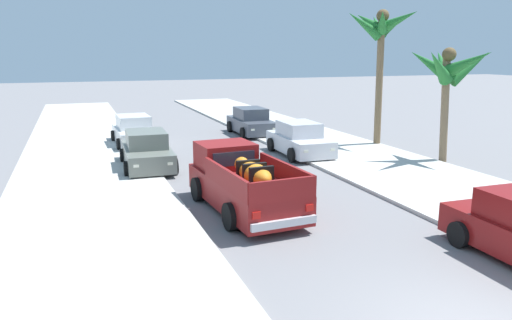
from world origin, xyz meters
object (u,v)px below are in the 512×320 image
Objects in this scene: pickup_truck at (242,183)px; palm_tree_right_mid at (381,33)px; car_right_mid at (299,140)px; palm_tree_right_fore at (449,70)px; car_right_near at (134,132)px; car_left_far at (251,122)px; car_right_far at (147,151)px.

palm_tree_right_mid is (9.75, 7.62, 4.77)m from pickup_truck.
car_right_mid is 7.04m from palm_tree_right_fore.
palm_tree_right_mid is at bearing -19.82° from car_right_near.
car_right_near is 1.00× the size of car_left_far.
palm_tree_right_fore reaches higher than car_right_far.
car_right_mid is (6.86, -5.08, 0.00)m from car_right_near.
car_right_far is at bearing 165.25° from palm_tree_right_fore.
car_right_near is 6.87m from car_left_far.
palm_tree_right_fore is at bearing -61.77° from car_left_far.
pickup_truck is 1.24× the size of car_right_mid.
car_right_near is 0.87× the size of palm_tree_right_fore.
pickup_truck is at bearing -126.93° from car_right_mid.
palm_tree_right_fore is 0.73× the size of palm_tree_right_mid.
car_right_near is 0.64× the size of palm_tree_right_mid.
pickup_truck is at bearing -81.22° from car_right_near.
palm_tree_right_fore reaches higher than car_right_mid.
palm_tree_right_fore is at bearing -14.75° from car_right_far.
palm_tree_right_mid is at bearing 96.04° from palm_tree_right_fore.
car_right_far is 0.64× the size of palm_tree_right_mid.
palm_tree_right_fore is (12.04, -8.59, 3.24)m from car_right_near.
car_right_mid is 6.98m from car_right_far.
palm_tree_right_fore is at bearing -35.51° from car_right_near.
car_right_mid is 6.33m from car_left_far.
car_left_far is (6.76, 1.24, 0.00)m from car_right_near.
car_right_near is at bearing 160.18° from palm_tree_right_mid.
pickup_truck is 1.24× the size of car_right_near.
palm_tree_right_mid reaches higher than car_right_far.
palm_tree_right_fore reaches higher than pickup_truck.
palm_tree_right_fore is (10.22, 3.20, 3.14)m from pickup_truck.
car_right_near is at bearing 144.49° from palm_tree_right_fore.
pickup_truck is 13.26m from palm_tree_right_mid.
pickup_truck is 1.24× the size of car_left_far.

